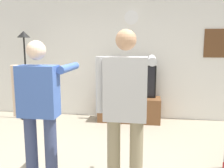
# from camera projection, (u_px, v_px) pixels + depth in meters

# --- Properties ---
(back_wall) EXTENTS (6.40, 0.10, 2.70)m
(back_wall) POSITION_uv_depth(u_px,v_px,m) (120.00, 58.00, 5.57)
(back_wall) COLOR silver
(back_wall) RESTS_ON ground_plane
(tv_stand) EXTENTS (1.34, 0.52, 0.53)m
(tv_stand) POSITION_uv_depth(u_px,v_px,m) (129.00, 109.00, 5.37)
(tv_stand) COLOR brown
(tv_stand) RESTS_ON ground_plane
(television) EXTENTS (1.13, 0.07, 0.69)m
(television) POSITION_uv_depth(u_px,v_px,m) (130.00, 81.00, 5.31)
(television) COLOR black
(television) RESTS_ON tv_stand
(wall_clock) EXTENTS (0.30, 0.03, 0.30)m
(wall_clock) POSITION_uv_depth(u_px,v_px,m) (131.00, 18.00, 5.33)
(wall_clock) COLOR white
(framed_picture) EXTENTS (0.63, 0.04, 0.60)m
(framed_picture) POSITION_uv_depth(u_px,v_px,m) (220.00, 43.00, 5.15)
(framed_picture) COLOR brown
(floor_lamp) EXTENTS (0.32, 0.32, 1.95)m
(floor_lamp) POSITION_uv_depth(u_px,v_px,m) (25.00, 57.00, 5.38)
(floor_lamp) COLOR black
(floor_lamp) RESTS_ON ground_plane
(person_standing_nearer_lamp) EXTENTS (0.62, 0.78, 1.72)m
(person_standing_nearer_lamp) POSITION_uv_depth(u_px,v_px,m) (40.00, 107.00, 2.76)
(person_standing_nearer_lamp) COLOR #384266
(person_standing_nearer_lamp) RESTS_ON ground_plane
(person_standing_nearer_couch) EXTENTS (0.62, 0.78, 1.83)m
(person_standing_nearer_couch) POSITION_uv_depth(u_px,v_px,m) (125.00, 106.00, 2.53)
(person_standing_nearer_couch) COLOR gray
(person_standing_nearer_couch) RESTS_ON ground_plane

